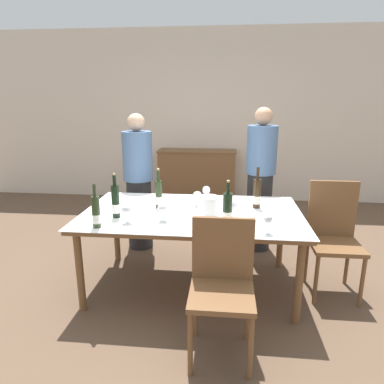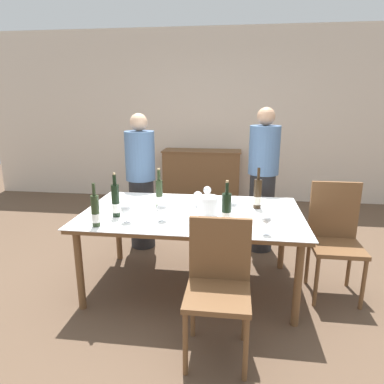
# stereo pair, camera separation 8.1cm
# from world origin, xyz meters

# --- Properties ---
(ground_plane) EXTENTS (12.00, 12.00, 0.00)m
(ground_plane) POSITION_xyz_m (0.00, 0.00, 0.00)
(ground_plane) COLOR brown
(back_wall) EXTENTS (8.00, 0.10, 2.80)m
(back_wall) POSITION_xyz_m (0.00, 3.01, 1.40)
(back_wall) COLOR beige
(back_wall) RESTS_ON ground_plane
(sideboard_cabinet) EXTENTS (1.28, 0.46, 0.88)m
(sideboard_cabinet) POSITION_xyz_m (-0.19, 2.72, 0.44)
(sideboard_cabinet) COLOR brown
(sideboard_cabinet) RESTS_ON ground_plane
(dining_table) EXTENTS (1.91, 1.13, 0.73)m
(dining_table) POSITION_xyz_m (0.00, 0.00, 0.67)
(dining_table) COLOR brown
(dining_table) RESTS_ON ground_plane
(ice_bucket) EXTENTS (0.18, 0.18, 0.17)m
(ice_bucket) POSITION_xyz_m (0.15, -0.10, 0.82)
(ice_bucket) COLOR white
(ice_bucket) RESTS_ON dining_table
(wine_bottle_0) EXTENTS (0.06, 0.06, 0.36)m
(wine_bottle_0) POSITION_xyz_m (-0.31, 0.09, 0.85)
(wine_bottle_0) COLOR #28381E
(wine_bottle_0) RESTS_ON dining_table
(wine_bottle_1) EXTENTS (0.08, 0.08, 0.36)m
(wine_bottle_1) POSITION_xyz_m (0.31, -0.28, 0.85)
(wine_bottle_1) COLOR black
(wine_bottle_1) RESTS_ON dining_table
(wine_bottle_2) EXTENTS (0.06, 0.06, 0.34)m
(wine_bottle_2) POSITION_xyz_m (-0.69, -0.45, 0.85)
(wine_bottle_2) COLOR #28381E
(wine_bottle_2) RESTS_ON dining_table
(wine_bottle_3) EXTENTS (0.07, 0.07, 0.38)m
(wine_bottle_3) POSITION_xyz_m (-0.62, -0.20, 0.86)
(wine_bottle_3) COLOR black
(wine_bottle_3) RESTS_ON dining_table
(wine_bottle_4) EXTENTS (0.07, 0.07, 0.37)m
(wine_bottle_4) POSITION_xyz_m (0.57, 0.18, 0.86)
(wine_bottle_4) COLOR #332314
(wine_bottle_4) RESTS_ON dining_table
(wine_glass_0) EXTENTS (0.07, 0.07, 0.15)m
(wine_glass_0) POSITION_xyz_m (0.60, -0.45, 0.84)
(wine_glass_0) COLOR white
(wine_glass_0) RESTS_ON dining_table
(wine_glass_1) EXTENTS (0.08, 0.08, 0.14)m
(wine_glass_1) POSITION_xyz_m (0.03, 0.18, 0.82)
(wine_glass_1) COLOR white
(wine_glass_1) RESTS_ON dining_table
(wine_glass_2) EXTENTS (0.08, 0.08, 0.15)m
(wine_glass_2) POSITION_xyz_m (-0.21, -0.26, 0.83)
(wine_glass_2) COLOR white
(wine_glass_2) RESTS_ON dining_table
(wine_glass_3) EXTENTS (0.08, 0.08, 0.15)m
(wine_glass_3) POSITION_xyz_m (0.35, -0.12, 0.83)
(wine_glass_3) COLOR white
(wine_glass_3) RESTS_ON dining_table
(wine_glass_4) EXTENTS (0.08, 0.08, 0.15)m
(wine_glass_4) POSITION_xyz_m (0.11, 0.33, 0.84)
(wine_glass_4) COLOR white
(wine_glass_4) RESTS_ON dining_table
(wine_glass_5) EXTENTS (0.09, 0.09, 0.16)m
(wine_glass_5) POSITION_xyz_m (-0.49, -0.33, 0.84)
(wine_glass_5) COLOR white
(wine_glass_5) RESTS_ON dining_table
(chair_right_end) EXTENTS (0.42, 0.42, 0.99)m
(chair_right_end) POSITION_xyz_m (1.25, 0.09, 0.56)
(chair_right_end) COLOR brown
(chair_right_end) RESTS_ON ground_plane
(chair_near_front) EXTENTS (0.42, 0.42, 0.92)m
(chair_near_front) POSITION_xyz_m (0.28, -0.79, 0.54)
(chair_near_front) COLOR brown
(chair_near_front) RESTS_ON ground_plane
(person_host) EXTENTS (0.33, 0.33, 1.54)m
(person_host) POSITION_xyz_m (-0.69, 0.84, 0.77)
(person_host) COLOR #262628
(person_host) RESTS_ON ground_plane
(person_guest_left) EXTENTS (0.33, 0.33, 1.61)m
(person_guest_left) POSITION_xyz_m (0.67, 0.93, 0.80)
(person_guest_left) COLOR #262628
(person_guest_left) RESTS_ON ground_plane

